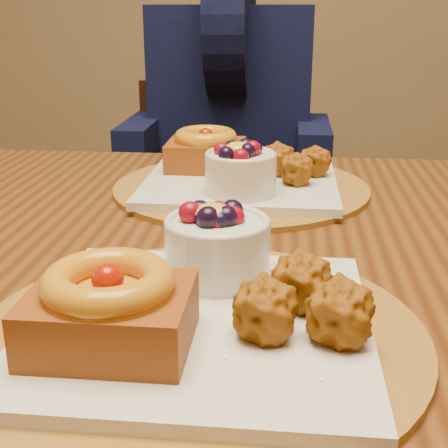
{
  "coord_description": "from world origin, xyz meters",
  "views": [
    {
      "loc": [
        0.12,
        -0.69,
        1.02
      ],
      "look_at": [
        0.07,
        -0.18,
        0.84
      ],
      "focal_mm": 50.0,
      "sensor_mm": 36.0,
      "label": 1
    }
  ],
  "objects_px": {
    "diner": "(231,81)",
    "place_setting_far": "(238,173)",
    "dining_table": "(226,303)",
    "chair_far": "(222,229)",
    "place_setting_near": "(196,303)"
  },
  "relations": [
    {
      "from": "place_setting_far",
      "to": "diner",
      "type": "distance_m",
      "value": 0.68
    },
    {
      "from": "place_setting_near",
      "to": "place_setting_far",
      "type": "relative_size",
      "value": 1.0
    },
    {
      "from": "dining_table",
      "to": "place_setting_far",
      "type": "distance_m",
      "value": 0.24
    },
    {
      "from": "place_setting_near",
      "to": "diner",
      "type": "bearing_deg",
      "value": 93.83
    },
    {
      "from": "place_setting_near",
      "to": "place_setting_far",
      "type": "distance_m",
      "value": 0.43
    },
    {
      "from": "place_setting_near",
      "to": "dining_table",
      "type": "bearing_deg",
      "value": 89.01
    },
    {
      "from": "place_setting_far",
      "to": "diner",
      "type": "xyz_separation_m",
      "value": [
        -0.07,
        0.67,
        0.06
      ]
    },
    {
      "from": "chair_far",
      "to": "dining_table",
      "type": "bearing_deg",
      "value": -96.45
    },
    {
      "from": "diner",
      "to": "place_setting_far",
      "type": "bearing_deg",
      "value": -73.18
    },
    {
      "from": "place_setting_near",
      "to": "chair_far",
      "type": "xyz_separation_m",
      "value": [
        -0.09,
        1.06,
        -0.32
      ]
    },
    {
      "from": "dining_table",
      "to": "diner",
      "type": "bearing_deg",
      "value": 94.99
    },
    {
      "from": "dining_table",
      "to": "place_setting_far",
      "type": "xyz_separation_m",
      "value": [
        -0.0,
        0.21,
        0.11
      ]
    },
    {
      "from": "place_setting_near",
      "to": "diner",
      "type": "xyz_separation_m",
      "value": [
        -0.07,
        1.1,
        0.05
      ]
    },
    {
      "from": "dining_table",
      "to": "chair_far",
      "type": "relative_size",
      "value": 1.92
    },
    {
      "from": "chair_far",
      "to": "diner",
      "type": "height_order",
      "value": "diner"
    }
  ]
}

